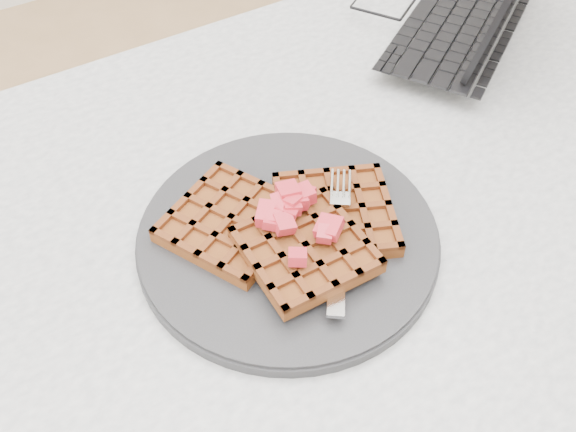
{
  "coord_description": "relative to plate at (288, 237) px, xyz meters",
  "views": [
    {
      "loc": [
        -0.32,
        -0.36,
        1.26
      ],
      "look_at": [
        -0.1,
        -0.01,
        0.79
      ],
      "focal_mm": 40.0,
      "sensor_mm": 36.0,
      "label": 1
    }
  ],
  "objects": [
    {
      "name": "plate",
      "position": [
        0.0,
        0.0,
        0.0
      ],
      "size": [
        0.31,
        0.31,
        0.02
      ],
      "primitive_type": "cylinder",
      "color": "black",
      "rests_on": "table"
    },
    {
      "name": "strawberry_pile",
      "position": [
        0.0,
        -0.0,
        0.05
      ],
      "size": [
        0.15,
        0.15,
        0.02
      ],
      "primitive_type": null,
      "color": "maroon",
      "rests_on": "waffles"
    },
    {
      "name": "waffles",
      "position": [
        0.0,
        -0.0,
        0.02
      ],
      "size": [
        0.25,
        0.21,
        0.03
      ],
      "color": "brown",
      "rests_on": "plate"
    },
    {
      "name": "laptop",
      "position": [
        0.4,
        0.22,
        0.03
      ],
      "size": [
        0.42,
        0.39,
        0.24
      ],
      "rotation": [
        0.0,
        0.0,
        3.69
      ],
      "color": "black",
      "rests_on": "table"
    },
    {
      "name": "fork",
      "position": [
        0.04,
        -0.04,
        0.02
      ],
      "size": [
        0.13,
        0.16,
        0.02
      ],
      "primitive_type": null,
      "rotation": [
        0.0,
        0.0,
        -0.63
      ],
      "color": "silver",
      "rests_on": "plate"
    },
    {
      "name": "table",
      "position": [
        0.1,
        0.01,
        -0.12
      ],
      "size": [
        1.2,
        0.8,
        0.75
      ],
      "color": "beige",
      "rests_on": "ground"
    }
  ]
}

